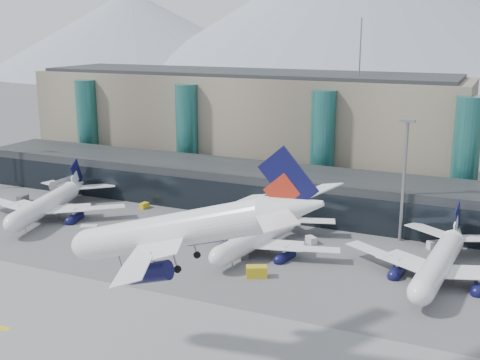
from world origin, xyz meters
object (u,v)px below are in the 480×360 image
object	(u,v)px
jet_parked_mid	(266,228)
veh_b	(144,206)
veh_f	(23,198)
jet_parked_right	(443,251)
veh_d	(434,245)
jet_parked_left	(53,196)
veh_g	(311,240)
veh_h	(257,272)
lightmast_mid	(404,174)
hero_jet	(195,221)
veh_c	(241,253)
veh_a	(89,230)

from	to	relation	value
jet_parked_mid	veh_b	xyz separation A→B (m)	(-37.80, 13.37, -3.53)
veh_b	veh_f	bearing A→B (deg)	110.66
jet_parked_right	veh_d	bearing A→B (deg)	16.79
jet_parked_mid	veh_f	distance (m)	69.63
veh_b	jet_parked_right	bearing A→B (deg)	-93.82
jet_parked_mid	jet_parked_right	xyz separation A→B (m)	(33.98, 0.15, 0.39)
jet_parked_left	veh_b	world-z (taller)	jet_parked_left
jet_parked_right	veh_f	bearing A→B (deg)	91.97
veh_g	jet_parked_right	bearing A→B (deg)	29.20
veh_f	veh_h	distance (m)	75.91
veh_f	veh_h	world-z (taller)	veh_h
lightmast_mid	hero_jet	world-z (taller)	hero_jet
jet_parked_left	veh_g	bearing A→B (deg)	-98.13
hero_jet	veh_d	distance (m)	66.59
hero_jet	jet_parked_mid	xyz separation A→B (m)	(-8.80, 46.00, -16.48)
jet_parked_right	veh_c	distance (m)	37.23
lightmast_mid	veh_a	world-z (taller)	lightmast_mid
jet_parked_right	veh_g	bearing A→B (deg)	82.05
veh_a	veh_c	world-z (taller)	veh_a
veh_c	veh_h	world-z (taller)	veh_h
jet_parked_left	veh_c	world-z (taller)	jet_parked_left
veh_c	veh_h	size ratio (longest dim) A/B	0.86
jet_parked_left	jet_parked_right	bearing A→B (deg)	-103.69
jet_parked_left	veh_h	bearing A→B (deg)	-117.62
hero_jet	veh_b	distance (m)	78.09
lightmast_mid	jet_parked_left	distance (m)	80.72
lightmast_mid	veh_d	size ratio (longest dim) A/B	9.15
jet_parked_right	veh_a	xyz separation A→B (m)	(-71.91, -8.17, -3.61)
veh_c	veh_g	bearing A→B (deg)	93.46
veh_h	jet_parked_mid	bearing A→B (deg)	79.42
veh_f	jet_parked_left	bearing A→B (deg)	-115.38
lightmast_mid	jet_parked_left	bearing A→B (deg)	-168.84
veh_g	veh_b	bearing A→B (deg)	-146.90
hero_jet	veh_g	distance (m)	55.89
veh_a	veh_h	xyz separation A→B (m)	(41.86, -6.35, 0.04)
hero_jet	veh_h	bearing A→B (deg)	98.08
hero_jet	veh_d	size ratio (longest dim) A/B	13.38
jet_parked_mid	veh_g	bearing A→B (deg)	-39.95
jet_parked_right	lightmast_mid	bearing A→B (deg)	37.77
lightmast_mid	veh_b	distance (m)	63.35
lightmast_mid	jet_parked_mid	size ratio (longest dim) A/B	0.74
veh_d	veh_c	bearing A→B (deg)	169.31
veh_a	veh_f	xyz separation A→B (m)	(-31.41, 13.51, -0.14)
lightmast_mid	veh_g	distance (m)	23.36
hero_jet	veh_f	world-z (taller)	hero_jet
lightmast_mid	veh_b	size ratio (longest dim) A/B	10.96
jet_parked_left	veh_a	world-z (taller)	jet_parked_left
jet_parked_mid	veh_c	world-z (taller)	jet_parked_mid
veh_d	veh_b	bearing A→B (deg)	138.18
veh_d	veh_g	world-z (taller)	veh_d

